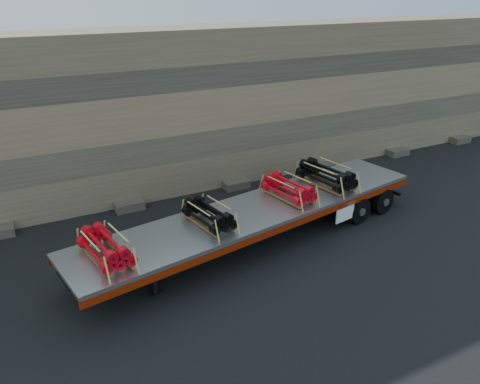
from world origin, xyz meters
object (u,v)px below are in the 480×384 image
object	(u,v)px
bundle_front	(106,248)
bundle_rear	(326,176)
bundle_midfront	(209,215)
bundle_midrear	(289,189)
trailer	(257,225)

from	to	relation	value
bundle_front	bundle_rear	size ratio (longest dim) A/B	0.89
bundle_midfront	bundle_midrear	size ratio (longest dim) A/B	0.95
bundle_front	bundle_midfront	distance (m)	3.52
bundle_midfront	bundle_rear	distance (m)	5.50
trailer	bundle_midrear	size ratio (longest dim) A/B	6.89
bundle_rear	trailer	bearing A→B (deg)	-180.00
trailer	bundle_front	size ratio (longest dim) A/B	6.84
trailer	bundle_front	bearing A→B (deg)	-180.00
trailer	bundle_midfront	distance (m)	2.30
bundle_midfront	bundle_rear	world-z (taller)	bundle_rear
bundle_midfront	bundle_midrear	xyz separation A→B (m)	(3.47, 0.59, 0.02)
bundle_front	bundle_rear	bearing A→B (deg)	0.00
bundle_front	bundle_midfront	size ratio (longest dim) A/B	1.06
bundle_midfront	bundle_midrear	world-z (taller)	bundle_midrear
bundle_front	bundle_midfront	bearing A→B (deg)	0.00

